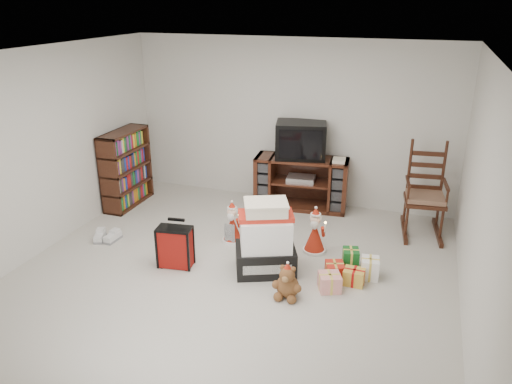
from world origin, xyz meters
TOP-DOWN VIEW (x-y plane):
  - room at (0.00, 0.00)m, footprint 5.01×5.01m
  - tv_stand at (0.26, 2.22)m, footprint 1.43×0.63m
  - bookshelf at (-2.31, 1.47)m, footprint 0.32×0.96m
  - rocking_chair at (2.05, 1.94)m, footprint 0.62×0.92m
  - gift_pile at (0.34, 0.21)m, footprint 0.83×0.73m
  - red_suitcase at (-0.71, -0.03)m, footprint 0.41×0.26m
  - stocking at (0.24, 0.23)m, footprint 0.33×0.21m
  - teddy_bear at (0.73, -0.24)m, footprint 0.25×0.22m
  - santa_figurine at (0.78, 0.86)m, footprint 0.30×0.28m
  - mrs_claus_figurine at (-0.31, 0.80)m, footprint 0.28×0.26m
  - sneaker_pair at (-1.91, 0.27)m, footprint 0.35×0.30m
  - gift_cluster at (1.28, 0.35)m, footprint 0.67×0.76m
  - crt_television at (0.22, 2.25)m, footprint 0.82×0.67m

SIDE VIEW (x-z plane):
  - sneaker_pair at x=-1.91m, z-range 0.00..0.10m
  - gift_cluster at x=1.28m, z-range 0.00..0.23m
  - teddy_bear at x=0.73m, z-range -0.02..0.35m
  - mrs_claus_figurine at x=-0.31m, z-range -0.07..0.50m
  - santa_figurine at x=0.78m, z-range -0.07..0.54m
  - red_suitcase at x=-0.71m, z-range -0.04..0.55m
  - stocking at x=0.24m, z-range 0.00..0.65m
  - gift_pile at x=0.34m, z-range -0.05..0.81m
  - tv_stand at x=0.26m, z-range 0.00..0.79m
  - rocking_chair at x=2.05m, z-range -0.21..1.10m
  - bookshelf at x=-2.31m, z-range -0.02..1.15m
  - crt_television at x=0.22m, z-range 0.79..1.33m
  - room at x=0.00m, z-range -0.01..2.51m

